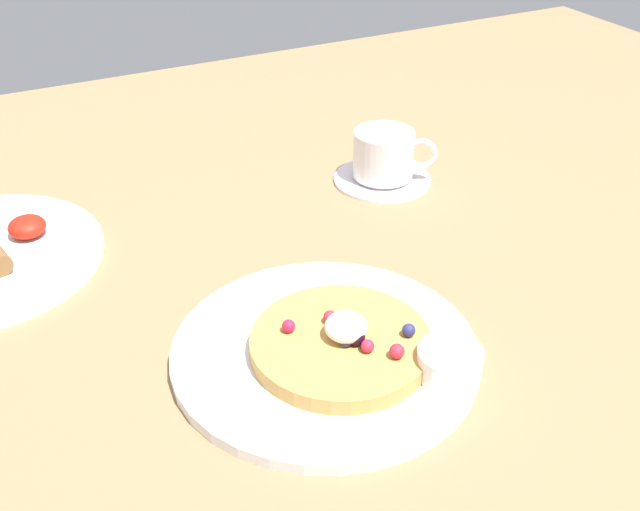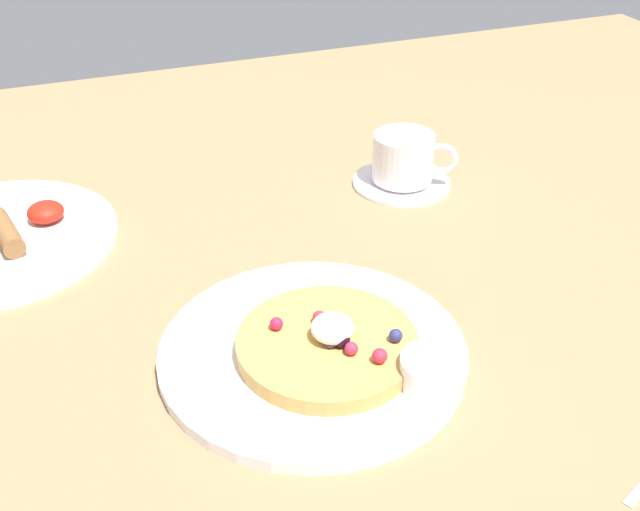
{
  "view_description": "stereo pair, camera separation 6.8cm",
  "coord_description": "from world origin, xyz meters",
  "px_view_note": "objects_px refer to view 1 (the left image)",
  "views": [
    {
      "loc": [
        -0.25,
        -0.55,
        0.47
      ],
      "look_at": [
        0.05,
        0.04,
        0.04
      ],
      "focal_mm": 42.98,
      "sensor_mm": 36.0,
      "label": 1
    },
    {
      "loc": [
        -0.19,
        -0.58,
        0.47
      ],
      "look_at": [
        0.05,
        0.04,
        0.04
      ],
      "focal_mm": 42.98,
      "sensor_mm": 36.0,
      "label": 2
    }
  ],
  "objects_px": {
    "syrup_ramekin": "(450,362)",
    "coffee_cup": "(385,153)",
    "pancake_plate": "(326,351)",
    "coffee_saucer": "(382,178)"
  },
  "relations": [
    {
      "from": "coffee_saucer",
      "to": "coffee_cup",
      "type": "relative_size",
      "value": 1.29
    },
    {
      "from": "pancake_plate",
      "to": "coffee_saucer",
      "type": "distance_m",
      "value": 0.37
    },
    {
      "from": "syrup_ramekin",
      "to": "coffee_saucer",
      "type": "relative_size",
      "value": 0.45
    },
    {
      "from": "coffee_saucer",
      "to": "coffee_cup",
      "type": "bearing_deg",
      "value": -34.04
    },
    {
      "from": "pancake_plate",
      "to": "syrup_ramekin",
      "type": "height_order",
      "value": "syrup_ramekin"
    },
    {
      "from": "pancake_plate",
      "to": "syrup_ramekin",
      "type": "distance_m",
      "value": 0.12
    },
    {
      "from": "coffee_saucer",
      "to": "pancake_plate",
      "type": "bearing_deg",
      "value": -129.01
    },
    {
      "from": "syrup_ramekin",
      "to": "coffee_saucer",
      "type": "xyz_separation_m",
      "value": [
        0.15,
        0.37,
        -0.02
      ]
    },
    {
      "from": "syrup_ramekin",
      "to": "coffee_cup",
      "type": "bearing_deg",
      "value": 67.37
    },
    {
      "from": "pancake_plate",
      "to": "syrup_ramekin",
      "type": "xyz_separation_m",
      "value": [
        0.08,
        -0.08,
        0.02
      ]
    }
  ]
}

